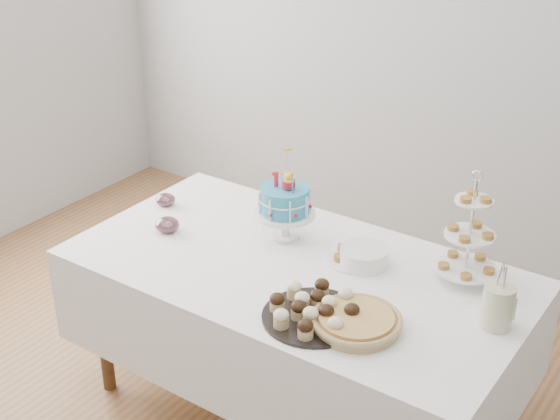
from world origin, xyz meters
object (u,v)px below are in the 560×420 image
Objects in this scene: cupcake_tray at (314,308)px; plate_stack at (364,257)px; pastry_plate at (355,256)px; jam_bowl_a at (167,225)px; pie at (356,321)px; tiered_stand at (470,236)px; jam_bowl_b at (166,200)px; table at (296,312)px; utensil_pitcher at (498,305)px; birthday_cake at (285,215)px.

cupcake_tray is 1.95× the size of plate_stack.
jam_bowl_a is at bearing -162.60° from pastry_plate.
pie is 3.05× the size of jam_bowl_a.
pie is (0.16, 0.03, -0.01)m from cupcake_tray.
tiered_stand reaches higher than jam_bowl_b.
table is at bearing 133.36° from cupcake_tray.
table is at bearing -142.95° from plate_stack.
utensil_pitcher reaches higher than cupcake_tray.
birthday_cake reaches higher than cupcake_tray.
tiered_stand is 4.33× the size of jam_bowl_a.
cupcake_tray is at bearing -168.11° from pie.
utensil_pitcher is at bearing -47.77° from tiered_stand.
table is 0.35m from pastry_plate.
utensil_pitcher is (0.58, 0.34, 0.05)m from cupcake_tray.
pie is at bearing -59.96° from pastry_plate.
jam_bowl_b reaches higher than pie.
cupcake_tray is 1.16× the size of pie.
pie is 0.70× the size of tiered_stand.
cupcake_tray is 0.47m from pastry_plate.
pastry_plate is (0.36, 0.01, -0.10)m from birthday_cake.
pie is at bearing -30.01° from table.
tiered_stand reaches higher than table.
plate_stack is 2.11× the size of jam_bowl_b.
pastry_plate is 1.02m from jam_bowl_b.
plate_stack is at bearing 115.82° from pie.
jam_bowl_b reaches higher than table.
utensil_pitcher is (0.62, -0.11, 0.05)m from plate_stack.
pie is at bearing -109.51° from tiered_stand.
pastry_plate is (-0.09, 0.46, -0.03)m from cupcake_tray.
tiered_stand is at bearing 58.59° from cupcake_tray.
pastry_plate is 0.87m from jam_bowl_a.
plate_stack is at bearing 95.05° from cupcake_tray.
table is 17.26× the size of jam_bowl_a.
table is at bearing -153.99° from tiered_stand.
cupcake_tray is at bearing -46.64° from table.
birthday_cake is 4.36× the size of jam_bowl_b.
table is 4.90× the size of cupcake_tray.
birthday_cake reaches higher than pie.
table is 20.10× the size of jam_bowl_b.
cupcake_tray is at bearing -12.67° from jam_bowl_a.
cupcake_tray reaches higher than jam_bowl_a.
birthday_cake is (-0.18, 0.18, 0.34)m from table.
pie is at bearing -9.07° from jam_bowl_a.
plate_stack is (0.22, 0.17, 0.27)m from table.
plate_stack is at bearing -1.94° from birthday_cake.
utensil_pitcher is at bearing 36.08° from pie.
table is at bearing -174.16° from utensil_pitcher.
jam_bowl_a is (-0.65, -0.07, 0.26)m from table.
pastry_plate is at bearing 0.47° from birthday_cake.
jam_bowl_b is (-0.66, -0.06, -0.09)m from birthday_cake.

